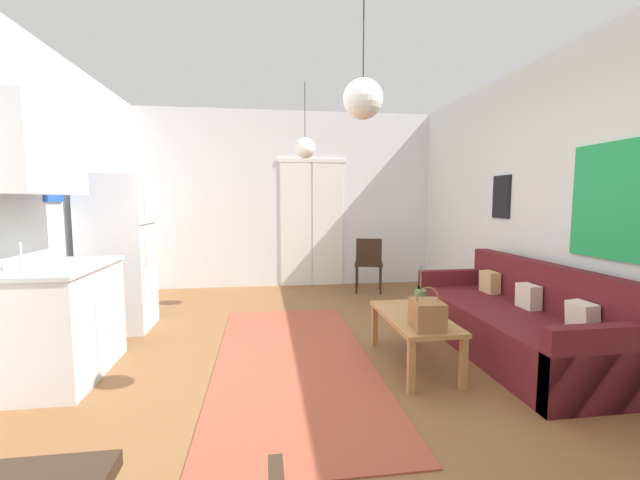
% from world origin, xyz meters
% --- Properties ---
extents(ground_plane, '(5.30, 7.32, 0.10)m').
position_xyz_m(ground_plane, '(0.00, 0.00, -0.05)').
color(ground_plane, brown).
extents(wall_back, '(4.90, 0.13, 2.82)m').
position_xyz_m(wall_back, '(0.01, 3.41, 1.40)').
color(wall_back, silver).
rests_on(wall_back, ground_plane).
extents(wall_right, '(0.12, 6.92, 2.82)m').
position_xyz_m(wall_right, '(2.40, -0.00, 1.41)').
color(wall_right, silver).
rests_on(wall_right, ground_plane).
extents(area_rug, '(1.34, 3.08, 0.01)m').
position_xyz_m(area_rug, '(-0.15, 0.27, 0.01)').
color(area_rug, '#9E4733').
rests_on(area_rug, ground_plane).
extents(couch, '(0.85, 2.19, 0.83)m').
position_xyz_m(couch, '(1.89, 0.18, 0.27)').
color(couch, '#5B191E').
rests_on(couch, ground_plane).
extents(coffee_table, '(0.48, 1.05, 0.43)m').
position_xyz_m(coffee_table, '(0.85, 0.04, 0.38)').
color(coffee_table, '#A87542').
rests_on(coffee_table, ground_plane).
extents(bamboo_vase, '(0.10, 0.10, 0.40)m').
position_xyz_m(bamboo_vase, '(0.95, 0.16, 0.53)').
color(bamboo_vase, '#47704C').
rests_on(bamboo_vase, coffee_table).
extents(handbag, '(0.25, 0.30, 0.32)m').
position_xyz_m(handbag, '(0.82, -0.31, 0.54)').
color(handbag, brown).
rests_on(handbag, coffee_table).
extents(refrigerator, '(0.66, 0.60, 1.67)m').
position_xyz_m(refrigerator, '(-1.95, 1.40, 0.84)').
color(refrigerator, white).
rests_on(refrigerator, ground_plane).
extents(kitchen_counter, '(0.58, 1.05, 2.13)m').
position_xyz_m(kitchen_counter, '(-1.99, 0.20, 0.83)').
color(kitchen_counter, silver).
rests_on(kitchen_counter, ground_plane).
extents(accent_chair, '(0.51, 0.50, 0.83)m').
position_xyz_m(accent_chair, '(1.17, 2.70, 0.47)').
color(accent_chair, black).
rests_on(accent_chair, ground_plane).
extents(pendant_lamp_near, '(0.25, 0.25, 0.92)m').
position_xyz_m(pendant_lamp_near, '(0.23, -0.62, 2.03)').
color(pendant_lamp_near, black).
extents(pendant_lamp_far, '(0.25, 0.25, 0.91)m').
position_xyz_m(pendant_lamp_far, '(0.11, 1.81, 2.04)').
color(pendant_lamp_far, black).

